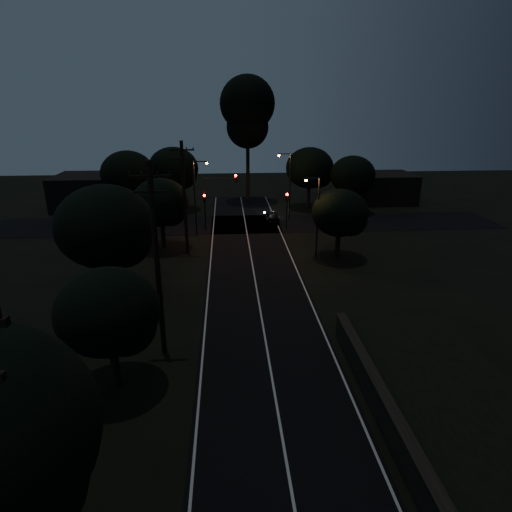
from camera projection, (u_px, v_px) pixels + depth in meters
road_surface at (251, 255)px, 40.48m from camera, size 60.00×70.00×0.03m
utility_pole_mid at (157, 259)px, 23.01m from camera, size 2.20×0.30×11.00m
utility_pole_far at (184, 197)px, 39.04m from camera, size 2.20×0.30×10.50m
tree_left_b at (112, 314)px, 20.54m from camera, size 5.00×5.00×6.35m
tree_left_c at (109, 229)px, 29.25m from camera, size 6.75×6.75×8.53m
tree_left_d at (163, 204)px, 41.01m from camera, size 5.44×5.44×6.90m
tree_far_nw at (175, 170)px, 55.66m from camera, size 6.49×6.49×8.22m
tree_far_w at (130, 175)px, 51.58m from camera, size 6.45×6.45×8.22m
tree_far_ne at (311, 169)px, 56.89m from camera, size 6.36×6.36×8.05m
tree_far_e at (354, 176)px, 54.58m from camera, size 5.73×5.73×7.27m
tree_right_a at (342, 214)px, 38.46m from camera, size 5.04×5.04×6.41m
tall_pine at (247, 111)px, 58.69m from camera, size 7.57×7.57×17.21m
building_left at (95, 191)px, 57.99m from camera, size 10.00×8.00×4.40m
building_right at (380, 187)px, 61.63m from camera, size 9.00×7.00×4.00m
signal_left at (205, 205)px, 47.52m from camera, size 0.28×0.35×4.10m
signal_right at (287, 204)px, 48.13m from camera, size 0.28×0.35×4.10m
signal_mast at (220, 192)px, 47.12m from camera, size 3.70×0.35×6.25m
streetlight_a at (197, 193)px, 45.00m from camera, size 1.66×0.26×8.00m
streetlight_b at (288, 182)px, 51.32m from camera, size 1.66×0.26×8.00m
streetlight_c at (316, 212)px, 38.33m from camera, size 1.46×0.26×7.50m
car at (272, 216)px, 51.47m from camera, size 1.76×3.99×1.34m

